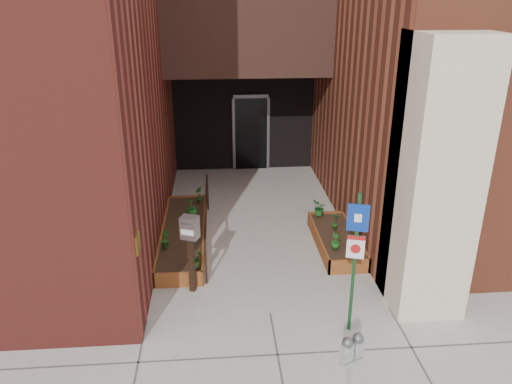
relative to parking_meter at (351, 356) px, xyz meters
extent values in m
plane|color=#9E9991|center=(-0.69, 2.26, -0.99)|extent=(80.00, 80.00, 0.00)
cube|color=#C5B298|center=(1.86, 2.46, 1.21)|extent=(1.10, 1.20, 4.40)
cube|color=black|center=(-0.69, 8.26, 3.01)|extent=(4.20, 2.00, 2.00)
cube|color=black|center=(-0.69, 9.66, 0.51)|extent=(4.00, 0.30, 3.00)
cube|color=black|center=(-0.49, 9.48, 0.06)|extent=(0.90, 0.06, 2.10)
cube|color=#B79338|center=(-2.68, 2.06, 0.51)|extent=(0.04, 0.30, 0.30)
cube|color=brown|center=(-2.24, 3.18, -0.84)|extent=(0.90, 0.04, 0.30)
cube|color=brown|center=(-2.24, 6.74, -0.84)|extent=(0.90, 0.04, 0.30)
cube|color=brown|center=(-2.67, 4.96, -0.84)|extent=(0.04, 3.60, 0.30)
cube|color=brown|center=(-1.81, 4.96, -0.84)|extent=(0.04, 3.60, 0.30)
cube|color=black|center=(-2.24, 4.96, -0.86)|extent=(0.82, 3.52, 0.26)
cube|color=brown|center=(0.91, 3.38, -0.84)|extent=(0.80, 0.04, 0.30)
cube|color=brown|center=(0.91, 5.54, -0.84)|extent=(0.80, 0.04, 0.30)
cube|color=brown|center=(0.53, 4.46, -0.84)|extent=(0.04, 2.20, 0.30)
cube|color=brown|center=(1.29, 4.46, -0.84)|extent=(0.04, 2.20, 0.30)
cube|color=black|center=(0.91, 4.46, -0.86)|extent=(0.72, 2.12, 0.26)
cylinder|color=black|center=(-1.74, 3.26, -0.54)|extent=(0.04, 0.04, 0.90)
cylinder|color=black|center=(-1.74, 6.56, -0.54)|extent=(0.04, 0.04, 0.90)
cylinder|color=black|center=(-1.74, 4.91, -0.11)|extent=(0.04, 3.30, 0.04)
cube|color=#B3B3B5|center=(0.00, 0.00, -0.07)|extent=(0.29, 0.21, 0.07)
cube|color=#B3B3B5|center=(-0.07, -0.03, 0.09)|extent=(0.16, 0.14, 0.23)
sphere|color=#59595B|center=(-0.07, -0.03, 0.22)|extent=(0.13, 0.13, 0.13)
cube|color=white|center=(-0.05, -0.07, 0.11)|extent=(0.07, 0.04, 0.04)
cube|color=#B21414|center=(-0.05, -0.07, 0.04)|extent=(0.07, 0.04, 0.03)
cube|color=#B3B3B5|center=(0.07, 0.03, 0.09)|extent=(0.16, 0.14, 0.23)
sphere|color=#59595B|center=(0.07, 0.03, 0.22)|extent=(0.13, 0.13, 0.13)
cube|color=white|center=(0.09, -0.01, 0.11)|extent=(0.07, 0.04, 0.04)
cube|color=#B21414|center=(0.09, -0.01, 0.04)|extent=(0.07, 0.04, 0.03)
cube|color=#14391A|center=(0.49, 1.78, 0.15)|extent=(0.06, 0.06, 2.29)
cube|color=navy|center=(0.48, 1.75, 0.93)|extent=(0.31, 0.11, 0.42)
cube|color=white|center=(0.48, 1.74, 0.93)|extent=(0.10, 0.04, 0.13)
cube|color=white|center=(0.48, 1.75, 0.47)|extent=(0.26, 0.09, 0.36)
cube|color=#B21414|center=(0.48, 1.74, 0.62)|extent=(0.25, 0.08, 0.06)
cylinder|color=#B21414|center=(0.48, 1.74, 0.44)|extent=(0.14, 0.05, 0.15)
cube|color=black|center=(-1.98, 3.06, -0.47)|extent=(0.12, 0.12, 1.04)
cube|color=#A2A2A4|center=(-1.98, 3.06, 0.24)|extent=(0.34, 0.30, 0.40)
cube|color=#59595B|center=(-2.02, 2.96, 0.35)|extent=(0.20, 0.09, 0.04)
cube|color=white|center=(-2.02, 2.96, 0.19)|extent=(0.21, 0.09, 0.09)
imported|color=#285E1A|center=(-1.94, 3.36, -0.53)|extent=(0.41, 0.41, 0.33)
imported|color=#225618|center=(-2.54, 4.16, -0.52)|extent=(0.23, 0.23, 0.34)
imported|color=#1C6321|center=(-2.07, 5.57, -0.49)|extent=(0.32, 0.32, 0.41)
imported|color=#17501C|center=(-1.94, 6.35, -0.51)|extent=(0.25, 0.25, 0.37)
imported|color=#1C621D|center=(0.74, 3.85, -0.54)|extent=(0.24, 0.24, 0.31)
imported|color=#1C5518|center=(0.92, 4.68, -0.51)|extent=(0.27, 0.27, 0.36)
imported|color=#1B6120|center=(0.72, 5.36, -0.52)|extent=(0.42, 0.42, 0.35)
camera|label=1|loc=(-1.47, -4.52, 3.92)|focal=35.00mm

